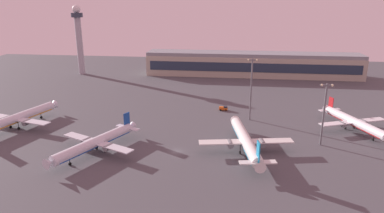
# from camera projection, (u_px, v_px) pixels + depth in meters

# --- Properties ---
(ground_plane) EXTENTS (416.00, 416.00, 0.00)m
(ground_plane) POSITION_uv_depth(u_px,v_px,m) (177.00, 152.00, 124.70)
(ground_plane) COLOR #4C4C51
(terminal_building) EXTENTS (149.23, 22.40, 16.40)m
(terminal_building) POSITION_uv_depth(u_px,v_px,m) (252.00, 64.00, 247.27)
(terminal_building) COLOR #B2AD99
(terminal_building) RESTS_ON ground
(control_tower) EXTENTS (8.00, 8.00, 48.67)m
(control_tower) POSITION_uv_depth(u_px,v_px,m) (79.00, 36.00, 246.59)
(control_tower) COLOR #A8A8B2
(control_tower) RESTS_ON ground
(airplane_terminal_side) EXTENTS (30.07, 38.05, 10.35)m
(airplane_terminal_side) POSITION_uv_depth(u_px,v_px,m) (96.00, 142.00, 122.78)
(airplane_terminal_side) COLOR silver
(airplane_terminal_side) RESTS_ON ground
(airplane_taxiway_distant) EXTENTS (33.72, 43.09, 11.10)m
(airplane_taxiway_distant) POSITION_uv_depth(u_px,v_px,m) (246.00, 141.00, 123.55)
(airplane_taxiway_distant) COLOR silver
(airplane_taxiway_distant) RESTS_ON ground
(airplane_near_gate) EXTENTS (33.36, 42.51, 11.07)m
(airplane_near_gate) POSITION_uv_depth(u_px,v_px,m) (18.00, 118.00, 146.96)
(airplane_near_gate) COLOR silver
(airplane_near_gate) RESTS_ON ground
(airplane_far_stand) EXTENTS (29.46, 37.34, 10.03)m
(airplane_far_stand) POSITION_uv_depth(u_px,v_px,m) (354.00, 122.00, 143.77)
(airplane_far_stand) COLOR white
(airplane_far_stand) RESTS_ON ground
(cargo_loader) EXTENTS (4.15, 2.02, 2.25)m
(cargo_loader) POSITION_uv_depth(u_px,v_px,m) (224.00, 108.00, 170.49)
(cargo_loader) COLOR #D85919
(cargo_loader) RESTS_ON ground
(apron_light_west) EXTENTS (4.80, 0.90, 27.88)m
(apron_light_west) POSITION_uv_depth(u_px,v_px,m) (251.00, 86.00, 153.09)
(apron_light_west) COLOR slate
(apron_light_west) RESTS_ON ground
(apron_light_east) EXTENTS (4.80, 0.90, 23.65)m
(apron_light_east) POSITION_uv_depth(u_px,v_px,m) (324.00, 110.00, 126.44)
(apron_light_east) COLOR slate
(apron_light_east) RESTS_ON ground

